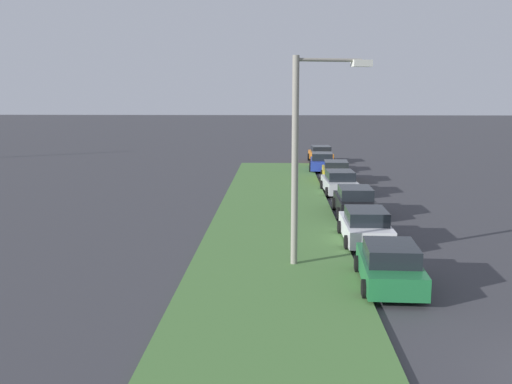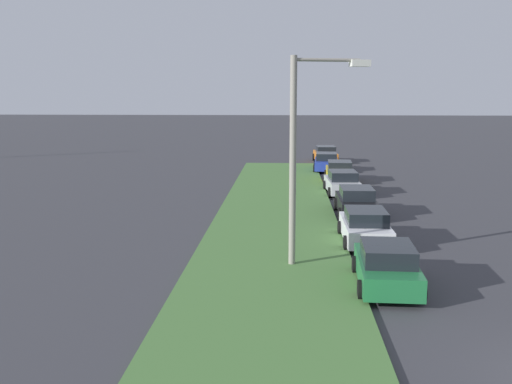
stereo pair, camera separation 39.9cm
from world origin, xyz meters
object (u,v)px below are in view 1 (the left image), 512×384
parked_car_green (390,266)px  parked_car_orange (321,154)px  parked_car_black (355,201)px  parked_car_blue (322,162)px  parked_car_silver (340,183)px  streetlight (305,146)px  parked_car_yellow (336,171)px  parked_car_white (366,226)px

parked_car_green → parked_car_orange: 35.12m
parked_car_black → parked_car_blue: (17.45, 0.44, 0.00)m
parked_car_silver → parked_car_blue: bearing=-1.1°
parked_car_black → parked_car_orange: 23.50m
parked_car_blue → parked_car_green: bearing=-176.5°
parked_car_black → parked_car_silver: (6.47, 0.14, 0.00)m
parked_car_black → parked_car_silver: same height
parked_car_green → streetlight: (2.30, 2.70, 3.67)m
parked_car_blue → parked_car_black: bearing=-175.3°
parked_car_black → parked_car_blue: bearing=1.5°
parked_car_yellow → streetlight: 21.58m
parked_car_orange → streetlight: 33.15m
parked_car_white → parked_car_green: bearing=179.5°
parked_car_silver → parked_car_green: bearing=176.8°
parked_car_green → parked_car_blue: bearing=2.7°
parked_car_yellow → parked_car_silver: bearing=179.6°
parked_car_yellow → parked_car_orange: 11.79m
parked_car_green → parked_car_white: bearing=2.1°
parked_car_black → parked_car_silver: 6.47m
streetlight → parked_car_silver: bearing=-10.3°
streetlight → parked_car_orange: bearing=-5.0°
parked_car_silver → parked_car_orange: size_ratio=1.00×
parked_car_green → parked_car_black: (11.62, -0.30, 0.00)m
parked_car_green → streetlight: streetlight is taller
parked_car_black → parked_car_yellow: bearing=-0.5°
parked_car_white → streetlight: streetlight is taller
parked_car_green → streetlight: 5.10m
parked_car_white → parked_car_yellow: same height
parked_car_green → parked_car_yellow: size_ratio=1.00×
parked_car_silver → streetlight: streetlight is taller
parked_car_silver → parked_car_yellow: (5.25, -0.26, 0.00)m
parked_car_white → parked_car_silver: (12.31, -0.13, 0.00)m
parked_car_white → parked_car_black: (5.84, -0.27, 0.00)m
parked_car_white → parked_car_silver: 12.31m
parked_car_orange → streetlight: (-32.82, 2.86, 3.67)m
parked_car_white → parked_car_blue: bearing=0.3°
parked_car_yellow → parked_car_blue: bearing=7.9°
parked_car_black → parked_car_silver: bearing=1.3°
parked_car_orange → parked_car_white: bearing=177.2°
parked_car_black → streetlight: streetlight is taller
parked_car_green → parked_car_orange: same height
parked_car_silver → parked_car_yellow: size_ratio=1.00×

